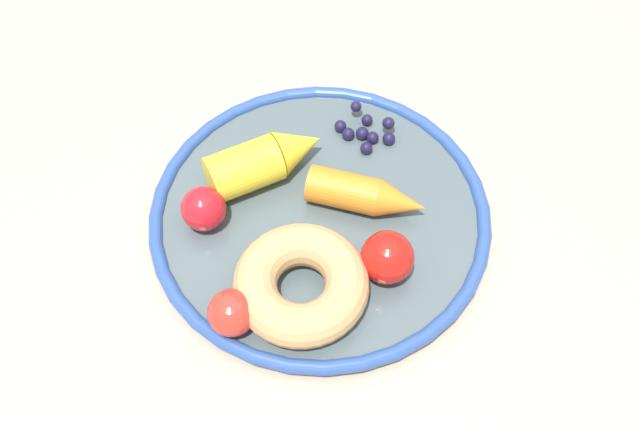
# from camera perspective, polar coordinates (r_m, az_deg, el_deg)

# --- Properties ---
(ground_plane) EXTENTS (6.00, 6.00, 0.00)m
(ground_plane) POSITION_cam_1_polar(r_m,az_deg,el_deg) (1.35, -1.29, -15.96)
(ground_plane) COLOR #31403F
(dining_table) EXTENTS (1.07, 0.92, 0.74)m
(dining_table) POSITION_cam_1_polar(r_m,az_deg,el_deg) (0.76, -2.21, -0.35)
(dining_table) COLOR #A39681
(dining_table) RESTS_ON ground_plane
(plate) EXTENTS (0.29, 0.29, 0.02)m
(plate) POSITION_cam_1_polar(r_m,az_deg,el_deg) (0.64, -0.00, -0.14)
(plate) COLOR #445359
(plate) RESTS_ON dining_table
(carrot_orange) EXTENTS (0.10, 0.04, 0.03)m
(carrot_orange) POSITION_cam_1_polar(r_m,az_deg,el_deg) (0.63, 3.58, 1.40)
(carrot_orange) COLOR orange
(carrot_orange) RESTS_ON plate
(carrot_yellow) EXTENTS (0.10, 0.10, 0.04)m
(carrot_yellow) POSITION_cam_1_polar(r_m,az_deg,el_deg) (0.65, -4.16, 4.08)
(carrot_yellow) COLOR yellow
(carrot_yellow) RESTS_ON plate
(donut) EXTENTS (0.14, 0.14, 0.03)m
(donut) POSITION_cam_1_polar(r_m,az_deg,el_deg) (0.58, -1.45, -5.40)
(donut) COLOR tan
(donut) RESTS_ON plate
(blueberry_pile) EXTENTS (0.06, 0.05, 0.02)m
(blueberry_pile) POSITION_cam_1_polar(r_m,az_deg,el_deg) (0.69, 3.51, 6.34)
(blueberry_pile) COLOR #191638
(blueberry_pile) RESTS_ON plate
(tomato_near) EXTENTS (0.04, 0.04, 0.04)m
(tomato_near) POSITION_cam_1_polar(r_m,az_deg,el_deg) (0.63, -8.88, 0.36)
(tomato_near) COLOR red
(tomato_near) RESTS_ON plate
(tomato_mid) EXTENTS (0.04, 0.04, 0.04)m
(tomato_mid) POSITION_cam_1_polar(r_m,az_deg,el_deg) (0.57, -6.77, -7.54)
(tomato_mid) COLOR red
(tomato_mid) RESTS_ON plate
(tomato_far) EXTENTS (0.04, 0.04, 0.04)m
(tomato_far) POSITION_cam_1_polar(r_m,az_deg,el_deg) (0.59, 5.16, -3.36)
(tomato_far) COLOR red
(tomato_far) RESTS_ON plate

